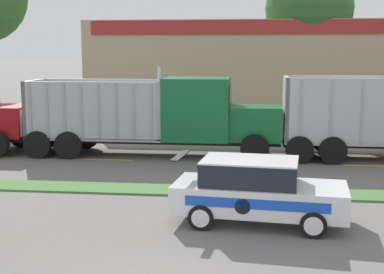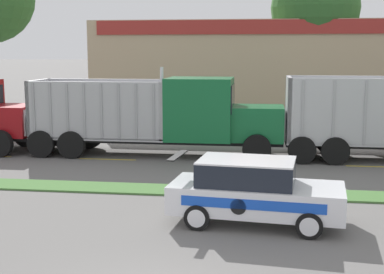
{
  "view_description": "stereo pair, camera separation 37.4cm",
  "coord_description": "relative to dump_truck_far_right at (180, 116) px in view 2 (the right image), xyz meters",
  "views": [
    {
      "loc": [
        1.43,
        -8.47,
        4.39
      ],
      "look_at": [
        -0.52,
        8.77,
        1.62
      ],
      "focal_mm": 50.0,
      "sensor_mm": 36.0,
      "label": 1
    },
    {
      "loc": [
        1.8,
        -8.42,
        4.39
      ],
      "look_at": [
        -0.52,
        8.77,
        1.62
      ],
      "focal_mm": 50.0,
      "sensor_mm": 36.0,
      "label": 2
    }
  ],
  "objects": [
    {
      "name": "grass_verge",
      "position": [
        1.73,
        -5.86,
        -1.65
      ],
      "size": [
        120.0,
        1.28,
        0.06
      ],
      "primitive_type": "cube",
      "color": "#477538",
      "rests_on": "ground_plane"
    },
    {
      "name": "centre_line_3",
      "position": [
        -2.84,
        -1.22,
        -1.68
      ],
      "size": [
        2.4,
        0.14,
        0.01
      ],
      "primitive_type": "cube",
      "color": "yellow",
      "rests_on": "ground_plane"
    },
    {
      "name": "centre_line_4",
      "position": [
        2.56,
        -1.22,
        -1.68
      ],
      "size": [
        2.4,
        0.14,
        0.01
      ],
      "primitive_type": "cube",
      "color": "yellow",
      "rests_on": "ground_plane"
    },
    {
      "name": "centre_line_5",
      "position": [
        7.96,
        -1.22,
        -1.68
      ],
      "size": [
        2.4,
        0.14,
        0.01
      ],
      "primitive_type": "cube",
      "color": "yellow",
      "rests_on": "ground_plane"
    },
    {
      "name": "dump_truck_far_right",
      "position": [
        0.0,
        0.0,
        0.0
      ],
      "size": [
        10.71,
        2.71,
        3.79
      ],
      "color": "black",
      "rests_on": "ground_plane"
    },
    {
      "name": "rally_car",
      "position": [
        3.31,
        -8.77,
        -0.82
      ],
      "size": [
        4.56,
        2.29,
        1.71
      ],
      "color": "white",
      "rests_on": "ground_plane"
    },
    {
      "name": "traffic_cone",
      "position": [
        5.46,
        -7.29,
        -1.45
      ],
      "size": [
        0.51,
        0.51,
        0.49
      ],
      "color": "black",
      "rests_on": "ground_plane"
    },
    {
      "name": "store_building_backdrop",
      "position": [
        5.72,
        14.76,
        1.43
      ],
      "size": [
        25.29,
        12.1,
        6.23
      ],
      "color": "tan",
      "rests_on": "ground_plane"
    }
  ]
}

